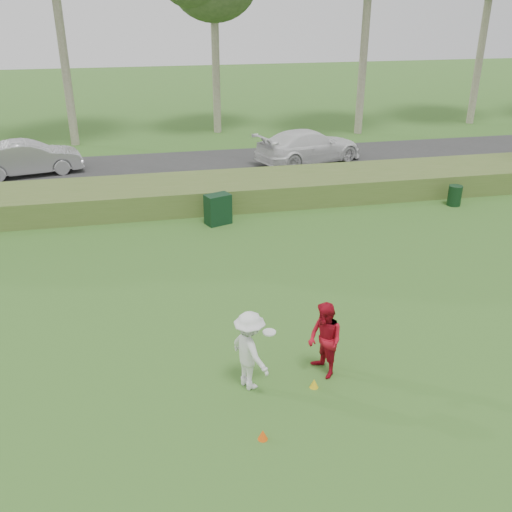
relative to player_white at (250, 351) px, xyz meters
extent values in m
plane|color=#306321|center=(0.87, -0.49, -0.86)|extent=(120.00, 120.00, 0.00)
cube|color=#4A6528|center=(0.87, 11.51, -0.41)|extent=(80.00, 3.00, 0.90)
cube|color=#2D2D2D|center=(0.87, 16.51, -0.83)|extent=(80.00, 6.00, 0.06)
cylinder|color=gray|center=(2.87, 24.01, 4.89)|extent=(0.44, 0.44, 11.50)
cylinder|color=gray|center=(10.87, 22.01, 6.14)|extent=(0.44, 0.44, 14.00)
cylinder|color=gray|center=(18.87, 23.31, 5.89)|extent=(0.44, 0.44, 13.50)
imported|color=white|center=(0.00, 0.00, 0.00)|extent=(1.03, 1.27, 1.72)
cylinder|color=white|center=(0.40, 0.00, 0.38)|extent=(0.27, 0.27, 0.03)
imported|color=#AA0E1F|center=(1.61, 0.08, -0.02)|extent=(0.82, 0.95, 1.68)
cone|color=#FF580D|center=(-0.08, -1.59, -0.76)|extent=(0.18, 0.18, 0.20)
cone|color=yellow|center=(1.28, -0.33, -0.76)|extent=(0.18, 0.18, 0.20)
cube|color=black|center=(0.71, 9.27, -0.32)|extent=(0.99, 0.80, 1.07)
cylinder|color=black|center=(9.87, 9.33, -0.47)|extent=(0.61, 0.61, 0.77)
imported|color=#BABABE|center=(-6.64, 16.86, -0.05)|extent=(4.77, 2.53, 1.49)
imported|color=white|center=(6.13, 16.29, -0.03)|extent=(5.70, 3.72, 1.54)
camera|label=1|loc=(-1.86, -9.44, 6.50)|focal=40.00mm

